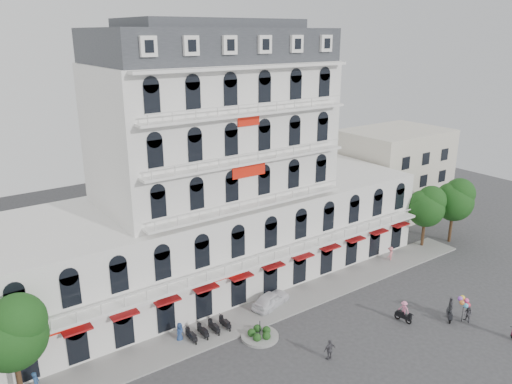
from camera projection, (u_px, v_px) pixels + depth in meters
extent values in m
plane|color=#38383A|center=(335.00, 361.00, 39.18)|extent=(120.00, 120.00, 0.00)
cube|color=gray|center=(267.00, 310.00, 46.14)|extent=(53.00, 4.00, 0.16)
cube|color=silver|center=(216.00, 235.00, 51.77)|extent=(45.00, 14.00, 9.00)
cube|color=silver|center=(213.00, 131.00, 48.40)|extent=(22.00, 12.00, 13.00)
cube|color=#2D3035|center=(211.00, 45.00, 45.95)|extent=(21.56, 11.76, 3.00)
cube|color=#2D3035|center=(210.00, 23.00, 45.37)|extent=(15.84, 8.64, 0.80)
cube|color=maroon|center=(258.00, 271.00, 46.25)|extent=(40.50, 1.00, 0.15)
cube|color=#B6180B|center=(249.00, 169.00, 44.42)|extent=(3.50, 0.10, 1.40)
cube|color=beige|center=(393.00, 172.00, 69.40)|extent=(14.00, 10.00, 12.00)
cylinder|color=gray|center=(260.00, 336.00, 42.14)|extent=(3.20, 3.20, 0.24)
cylinder|color=black|center=(260.00, 328.00, 41.90)|extent=(0.08, 0.08, 1.40)
sphere|color=#204316|center=(267.00, 330.00, 42.43)|extent=(0.70, 0.70, 0.70)
sphere|color=#204316|center=(257.00, 328.00, 42.68)|extent=(0.70, 0.70, 0.70)
sphere|color=#204316|center=(252.00, 333.00, 42.06)|extent=(0.70, 0.70, 0.70)
sphere|color=#204316|center=(257.00, 338.00, 41.41)|extent=(0.70, 0.70, 0.70)
sphere|color=#204316|center=(266.00, 336.00, 41.63)|extent=(0.70, 0.70, 0.70)
cylinder|color=#382314|center=(19.00, 378.00, 34.40)|extent=(0.36, 0.36, 3.74)
sphere|color=#123711|center=(12.00, 336.00, 33.36)|extent=(4.76, 4.76, 4.76)
sphere|color=#123711|center=(18.00, 321.00, 33.06)|extent=(3.74, 3.74, 3.74)
sphere|color=#123711|center=(3.00, 327.00, 33.16)|extent=(3.40, 3.40, 3.40)
cylinder|color=#382314|center=(423.00, 233.00, 59.64)|extent=(0.36, 0.36, 3.43)
sphere|color=#123711|center=(426.00, 209.00, 58.69)|extent=(4.37, 4.37, 4.37)
sphere|color=#123711|center=(432.00, 200.00, 58.42)|extent=(3.43, 3.43, 3.43)
sphere|color=#123711|center=(422.00, 203.00, 58.51)|extent=(3.12, 3.12, 3.12)
cylinder|color=#382314|center=(451.00, 227.00, 61.04)|extent=(0.36, 0.36, 3.65)
sphere|color=#123711|center=(454.00, 202.00, 60.02)|extent=(4.65, 4.65, 4.65)
sphere|color=#123711|center=(460.00, 193.00, 59.74)|extent=(3.65, 3.65, 3.65)
sphere|color=#123711|center=(450.00, 197.00, 59.83)|extent=(3.32, 3.32, 3.32)
imported|color=white|center=(271.00, 299.00, 46.78)|extent=(4.65, 2.94, 1.48)
cube|color=black|center=(449.00, 315.00, 44.60)|extent=(1.37, 1.24, 0.35)
torus|color=black|center=(450.00, 320.00, 44.17)|extent=(0.53, 0.48, 0.60)
torus|color=black|center=(448.00, 314.00, 45.19)|extent=(0.53, 0.48, 0.60)
imported|color=#4D4D53|center=(450.00, 307.00, 44.35)|extent=(1.10, 1.03, 1.82)
cube|color=black|center=(403.00, 316.00, 44.38)|extent=(0.60, 1.54, 0.35)
torus|color=black|center=(408.00, 321.00, 44.09)|extent=(0.22, 0.61, 0.60)
torus|color=black|center=(397.00, 316.00, 44.83)|extent=(0.22, 0.61, 0.60)
imported|color=pink|center=(404.00, 309.00, 44.17)|extent=(0.74, 1.09, 1.56)
imported|color=navy|center=(180.00, 332.00, 41.49)|extent=(0.98, 0.87, 1.67)
imported|color=#4E4D53|center=(330.00, 350.00, 39.12)|extent=(1.10, 0.58, 1.78)
imported|color=#DB747D|center=(390.00, 254.00, 56.01)|extent=(1.25, 0.93, 1.72)
imported|color=navy|center=(36.00, 384.00, 35.23)|extent=(0.73, 0.83, 1.90)
imported|color=#4F4E54|center=(468.00, 314.00, 44.26)|extent=(0.64, 0.80, 1.55)
cylinder|color=black|center=(463.00, 312.00, 44.21)|extent=(0.04, 0.04, 2.00)
sphere|color=#E54C99|center=(466.00, 301.00, 44.09)|extent=(0.44, 0.44, 0.44)
sphere|color=yellow|center=(463.00, 298.00, 44.17)|extent=(0.44, 0.44, 0.44)
sphere|color=#994CD8|center=(460.00, 299.00, 43.97)|extent=(0.44, 0.44, 0.44)
sphere|color=orange|center=(462.00, 303.00, 43.70)|extent=(0.44, 0.44, 0.44)
sphere|color=#4CB2E5|center=(466.00, 306.00, 43.63)|extent=(0.44, 0.44, 0.44)
sphere|color=#D8334C|center=(468.00, 305.00, 43.84)|extent=(0.44, 0.44, 0.44)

